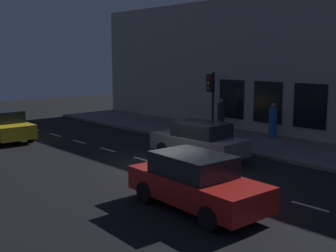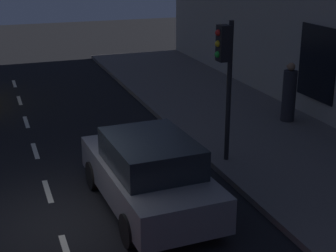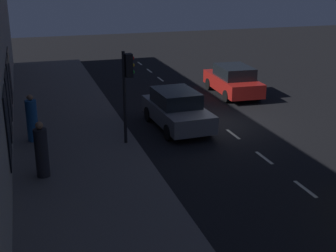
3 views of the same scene
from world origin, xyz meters
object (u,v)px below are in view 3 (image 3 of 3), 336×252
at_px(parked_car_2, 233,80).
at_px(pedestrian_1, 42,152).
at_px(parked_car_1, 177,109).
at_px(pedestrian_0, 32,120).
at_px(traffic_light, 127,78).

distance_m(parked_car_2, pedestrian_1, 12.83).
distance_m(parked_car_1, parked_car_2, 6.13).
xyz_separation_m(parked_car_2, pedestrian_1, (10.14, 7.85, 0.19)).
distance_m(parked_car_1, pedestrian_0, 5.83).
height_order(parked_car_2, pedestrian_1, pedestrian_1).
xyz_separation_m(pedestrian_0, pedestrian_1, (-0.17, 3.40, -0.00)).
bearing_deg(parked_car_1, traffic_light, 29.84).
distance_m(traffic_light, pedestrian_1, 4.25).
xyz_separation_m(traffic_light, pedestrian_0, (3.43, -1.24, -1.65)).
bearing_deg(parked_car_1, parked_car_2, -139.60).
relative_size(traffic_light, parked_car_1, 0.81).
bearing_deg(parked_car_2, pedestrian_1, -139.26).
bearing_deg(parked_car_1, pedestrian_0, 0.22).
relative_size(parked_car_2, pedestrian_1, 2.46).
relative_size(parked_car_2, pedestrian_0, 2.45).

